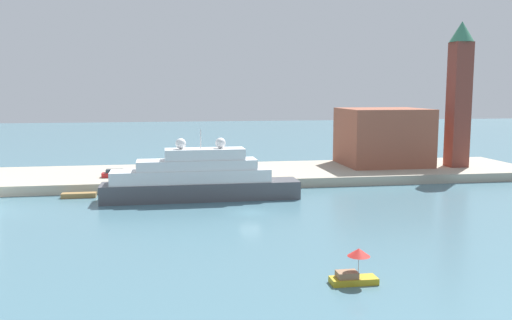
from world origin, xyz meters
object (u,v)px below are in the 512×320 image
small_motorboat (354,270)px  harbor_building (383,137)px  work_barge (79,195)px  parked_car (116,174)px  person_figure (144,171)px  mooring_bollard (259,177)px  bell_tower (459,90)px  large_yacht (198,179)px

small_motorboat → harbor_building: size_ratio=0.25×
work_barge → parked_car: (4.55, 8.78, 1.72)m
small_motorboat → parked_car: small_motorboat is taller
person_figure → mooring_bollard: (18.22, -5.80, -0.42)m
small_motorboat → parked_car: (-23.03, 49.42, 0.88)m
work_barge → bell_tower: size_ratio=0.19×
parked_car → mooring_bollard: parked_car is taller
harbor_building → person_figure: harbor_building is taller
person_figure → large_yacht: bearing=-58.8°
work_barge → bell_tower: (65.53, 11.03, 15.28)m
harbor_building → bell_tower: bell_tower is taller
large_yacht → harbor_building: harbor_building is taller
large_yacht → harbor_building: bearing=29.1°
bell_tower → parked_car: (-60.97, -2.25, -13.56)m
small_motorboat → person_figure: bearing=110.4°
parked_car → person_figure: 4.54m
bell_tower → person_figure: bell_tower is taller
bell_tower → person_figure: (-56.45, -1.95, -13.35)m
work_barge → parked_car: parked_car is taller
small_motorboat → person_figure: (-18.50, 49.72, 1.10)m
harbor_building → small_motorboat: bearing=-114.4°
work_barge → mooring_bollard: 27.53m
large_yacht → bell_tower: bell_tower is taller
harbor_building → parked_car: size_ratio=3.36×
person_figure → bell_tower: bearing=2.0°
small_motorboat → bell_tower: bell_tower is taller
harbor_building → person_figure: 44.75m
small_motorboat → person_figure: person_figure is taller
small_motorboat → work_barge: 49.12m
bell_tower → parked_car: bearing=-177.9°
harbor_building → mooring_bollard: size_ratio=22.10×
large_yacht → mooring_bollard: size_ratio=40.95×
small_motorboat → work_barge: small_motorboat is taller
mooring_bollard → parked_car: bearing=166.4°
mooring_bollard → bell_tower: bearing=11.5°
work_barge → mooring_bollard: bearing=6.8°
work_barge → bell_tower: bearing=9.6°
small_motorboat → parked_car: bearing=115.0°
harbor_building → person_figure: size_ratio=9.20×
large_yacht → parked_car: (-12.62, 13.06, -0.86)m
mooring_bollard → work_barge: bearing=-173.2°
large_yacht → person_figure: bearing=121.2°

